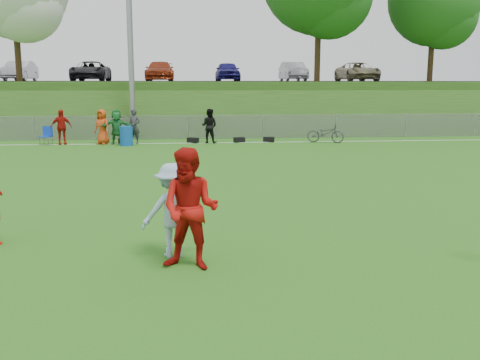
{
  "coord_description": "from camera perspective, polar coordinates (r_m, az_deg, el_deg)",
  "views": [
    {
      "loc": [
        -0.16,
        -8.62,
        2.91
      ],
      "look_at": [
        0.77,
        0.5,
        1.26
      ],
      "focal_mm": 40.0,
      "sensor_mm": 36.0,
      "label": 1
    }
  ],
  "objects": [
    {
      "name": "gear_bags",
      "position": [
        26.89,
        -3.56,
        4.27
      ],
      "size": [
        7.81,
        0.54,
        0.26
      ],
      "color": "black",
      "rests_on": "ground"
    },
    {
      "name": "bicycle",
      "position": [
        27.16,
        9.11,
        4.96
      ],
      "size": [
        1.94,
        1.28,
        0.96
      ],
      "primitive_type": "imported",
      "rotation": [
        0.0,
        0.0,
        1.19
      ],
      "color": "#333335",
      "rests_on": "ground"
    },
    {
      "name": "ground",
      "position": [
        9.1,
        -4.54,
        -8.47
      ],
      "size": [
        120.0,
        120.0,
        0.0
      ],
      "primitive_type": "plane",
      "color": "#246314",
      "rests_on": "ground"
    },
    {
      "name": "spectator_row",
      "position": [
        26.86,
        -11.95,
        5.6
      ],
      "size": [
        8.22,
        0.92,
        1.69
      ],
      "color": "#A7120B",
      "rests_on": "ground"
    },
    {
      "name": "sideline_far",
      "position": [
        26.78,
        -5.42,
        3.95
      ],
      "size": [
        60.0,
        0.1,
        0.01
      ],
      "primitive_type": "cube",
      "color": "white",
      "rests_on": "ground"
    },
    {
      "name": "berm",
      "position": [
        39.65,
        -5.6,
        8.14
      ],
      "size": [
        120.0,
        18.0,
        3.0
      ],
      "primitive_type": "cube",
      "color": "#254814",
      "rests_on": "ground"
    },
    {
      "name": "player_blue",
      "position": [
        9.12,
        -7.21,
        -3.23
      ],
      "size": [
        1.15,
        0.84,
        1.61
      ],
      "primitive_type": "imported",
      "rotation": [
        0.0,
        0.0,
        3.39
      ],
      "color": "#94B2CD",
      "rests_on": "ground"
    },
    {
      "name": "light_pole",
      "position": [
        29.8,
        -11.74,
        17.33
      ],
      "size": [
        1.2,
        0.4,
        12.15
      ],
      "color": "gray",
      "rests_on": "ground"
    },
    {
      "name": "recycling_bin",
      "position": [
        26.11,
        -12.04,
        4.62
      ],
      "size": [
        0.71,
        0.71,
        0.92
      ],
      "primitive_type": "cylinder",
      "rotation": [
        0.0,
        0.0,
        0.16
      ],
      "color": "#0E4AA1",
      "rests_on": "ground"
    },
    {
      "name": "tree_green_far",
      "position": [
        38.54,
        20.27,
        17.15
      ],
      "size": [
        5.88,
        5.88,
        8.19
      ],
      "color": "black",
      "rests_on": "berm"
    },
    {
      "name": "car_row",
      "position": [
        40.65,
        -7.34,
        11.42
      ],
      "size": [
        32.04,
        5.18,
        1.44
      ],
      "color": "silver",
      "rests_on": "parking_lot"
    },
    {
      "name": "player_red_center",
      "position": [
        8.44,
        -5.32,
        -3.13
      ],
      "size": [
        1.13,
        1.0,
        1.94
      ],
      "primitive_type": "imported",
      "rotation": [
        0.0,
        0.0,
        -0.32
      ],
      "color": "#AD100C",
      "rests_on": "ground"
    },
    {
      "name": "parking_lot",
      "position": [
        41.62,
        -5.65,
        10.37
      ],
      "size": [
        120.0,
        12.0,
        0.1
      ],
      "primitive_type": "cube",
      "color": "black",
      "rests_on": "berm"
    },
    {
      "name": "fence",
      "position": [
        28.71,
        -5.47,
        5.66
      ],
      "size": [
        58.0,
        0.06,
        1.3
      ],
      "color": "gray",
      "rests_on": "ground"
    },
    {
      "name": "camp_chair",
      "position": [
        27.63,
        -19.97,
        4.1
      ],
      "size": [
        0.59,
        0.59,
        0.88
      ],
      "rotation": [
        0.0,
        0.0,
        -0.21
      ],
      "color": "#1038B5",
      "rests_on": "ground"
    }
  ]
}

